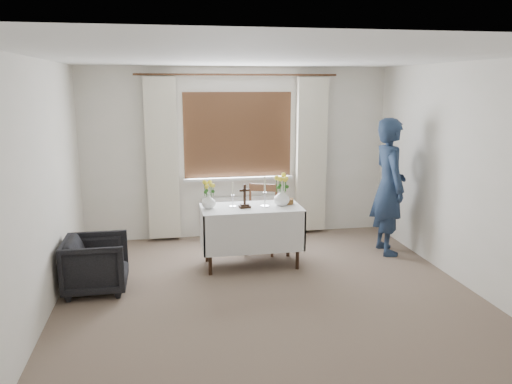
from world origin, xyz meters
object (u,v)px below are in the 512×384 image
(wooden_chair, at_px, (261,219))
(armchair, at_px, (96,264))
(altar_table, at_px, (251,236))
(flower_vase_right, at_px, (282,197))
(flower_vase_left, at_px, (209,201))
(wooden_cross, at_px, (245,196))
(person, at_px, (389,187))

(wooden_chair, distance_m, armchair, 2.26)
(altar_table, height_order, wooden_chair, wooden_chair)
(altar_table, distance_m, flower_vase_right, 0.62)
(wooden_chair, relative_size, flower_vase_right, 4.39)
(altar_table, bearing_deg, flower_vase_left, 177.35)
(armchair, bearing_deg, wooden_cross, -75.96)
(flower_vase_left, bearing_deg, wooden_cross, -6.66)
(wooden_cross, bearing_deg, person, -0.45)
(person, relative_size, flower_vase_left, 9.94)
(wooden_chair, bearing_deg, armchair, -134.38)
(flower_vase_right, bearing_deg, armchair, -167.84)
(altar_table, height_order, wooden_cross, wooden_cross)
(armchair, distance_m, wooden_cross, 1.89)
(altar_table, height_order, armchair, altar_table)
(wooden_cross, distance_m, flower_vase_right, 0.48)
(flower_vase_right, bearing_deg, wooden_chair, 109.37)
(armchair, xyz_separation_m, flower_vase_left, (1.30, 0.49, 0.55))
(armchair, height_order, flower_vase_right, flower_vase_right)
(wooden_chair, distance_m, person, 1.77)
(altar_table, height_order, flower_vase_left, flower_vase_left)
(person, xyz_separation_m, flower_vase_left, (-2.42, -0.15, -0.06))
(armchair, xyz_separation_m, wooden_cross, (1.74, 0.44, 0.60))
(wooden_cross, height_order, flower_vase_left, wooden_cross)
(wooden_chair, bearing_deg, altar_table, -93.87)
(wooden_chair, height_order, person, person)
(altar_table, distance_m, wooden_cross, 0.54)
(person, xyz_separation_m, flower_vase_right, (-1.51, -0.17, -0.05))
(wooden_chair, xyz_separation_m, wooden_cross, (-0.30, -0.52, 0.45))
(armchair, xyz_separation_m, person, (3.72, 0.65, 0.60))
(wooden_cross, height_order, flower_vase_right, wooden_cross)
(altar_table, xyz_separation_m, wooden_cross, (-0.08, -0.03, 0.53))
(wooden_chair, distance_m, wooden_cross, 0.75)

